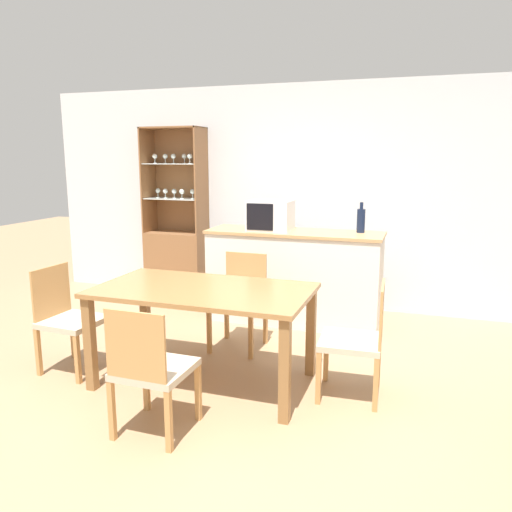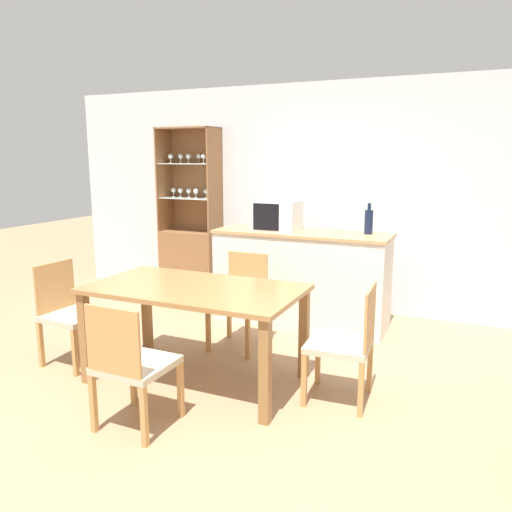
{
  "view_description": "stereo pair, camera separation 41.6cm",
  "coord_description": "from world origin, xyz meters",
  "px_view_note": "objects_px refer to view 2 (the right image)",
  "views": [
    {
      "loc": [
        1.23,
        -3.06,
        1.73
      ],
      "look_at": [
        -0.17,
        1.1,
        0.86
      ],
      "focal_mm": 35.0,
      "sensor_mm": 36.0,
      "label": 1
    },
    {
      "loc": [
        1.62,
        -2.91,
        1.73
      ],
      "look_at": [
        -0.17,
        1.1,
        0.86
      ],
      "focal_mm": 35.0,
      "sensor_mm": 36.0,
      "label": 2
    }
  ],
  "objects_px": {
    "dining_chair_head_near": "(132,365)",
    "wine_bottle": "(369,221)",
    "dining_table": "(195,299)",
    "display_cabinet": "(191,248)",
    "dining_chair_head_far": "(240,301)",
    "microwave": "(278,216)",
    "dining_chair_side_left_near": "(70,313)",
    "dining_chair_side_right_far": "(345,343)"
  },
  "relations": [
    {
      "from": "dining_chair_side_left_near",
      "to": "dining_chair_head_near",
      "type": "bearing_deg",
      "value": 63.77
    },
    {
      "from": "dining_chair_head_far",
      "to": "display_cabinet",
      "type": "bearing_deg",
      "value": -44.19
    },
    {
      "from": "display_cabinet",
      "to": "dining_chair_head_near",
      "type": "xyz_separation_m",
      "value": [
        1.34,
        -2.94,
        -0.16
      ]
    },
    {
      "from": "wine_bottle",
      "to": "dining_chair_side_left_near",
      "type": "bearing_deg",
      "value": -137.84
    },
    {
      "from": "microwave",
      "to": "dining_chair_head_far",
      "type": "bearing_deg",
      "value": -92.05
    },
    {
      "from": "display_cabinet",
      "to": "dining_chair_head_near",
      "type": "height_order",
      "value": "display_cabinet"
    },
    {
      "from": "dining_table",
      "to": "microwave",
      "type": "height_order",
      "value": "microwave"
    },
    {
      "from": "display_cabinet",
      "to": "dining_chair_side_right_far",
      "type": "height_order",
      "value": "display_cabinet"
    },
    {
      "from": "dining_chair_head_far",
      "to": "dining_chair_side_left_near",
      "type": "height_order",
      "value": "same"
    },
    {
      "from": "dining_chair_head_near",
      "to": "wine_bottle",
      "type": "bearing_deg",
      "value": 70.38
    },
    {
      "from": "dining_table",
      "to": "wine_bottle",
      "type": "height_order",
      "value": "wine_bottle"
    },
    {
      "from": "dining_chair_side_left_near",
      "to": "wine_bottle",
      "type": "bearing_deg",
      "value": 135.6
    },
    {
      "from": "dining_chair_side_right_far",
      "to": "dining_table",
      "type": "bearing_deg",
      "value": 93.96
    },
    {
      "from": "dining_table",
      "to": "dining_chair_side_left_near",
      "type": "bearing_deg",
      "value": -173.4
    },
    {
      "from": "dining_chair_head_near",
      "to": "dining_chair_side_right_far",
      "type": "distance_m",
      "value": 1.47
    },
    {
      "from": "dining_chair_head_near",
      "to": "dining_chair_head_far",
      "type": "height_order",
      "value": "same"
    },
    {
      "from": "wine_bottle",
      "to": "microwave",
      "type": "bearing_deg",
      "value": -171.59
    },
    {
      "from": "dining_chair_head_near",
      "to": "dining_chair_side_right_far",
      "type": "bearing_deg",
      "value": 39.63
    },
    {
      "from": "dining_chair_side_left_near",
      "to": "microwave",
      "type": "xyz_separation_m",
      "value": [
        1.18,
        1.76,
        0.7
      ]
    },
    {
      "from": "dining_chair_side_right_far",
      "to": "wine_bottle",
      "type": "bearing_deg",
      "value": 4.03
    },
    {
      "from": "dining_chair_head_near",
      "to": "dining_chair_side_left_near",
      "type": "height_order",
      "value": "same"
    },
    {
      "from": "dining_chair_side_left_near",
      "to": "dining_chair_head_far",
      "type": "bearing_deg",
      "value": 132.11
    },
    {
      "from": "dining_chair_side_left_near",
      "to": "dining_chair_side_right_far",
      "type": "bearing_deg",
      "value": 100.17
    },
    {
      "from": "display_cabinet",
      "to": "dining_chair_head_far",
      "type": "xyz_separation_m",
      "value": [
        1.34,
        -1.36,
        -0.16
      ]
    },
    {
      "from": "display_cabinet",
      "to": "microwave",
      "type": "xyz_separation_m",
      "value": [
        1.37,
        -0.52,
        0.54
      ]
    },
    {
      "from": "dining_chair_head_far",
      "to": "dining_chair_side_right_far",
      "type": "bearing_deg",
      "value": 151.75
    },
    {
      "from": "dining_chair_head_far",
      "to": "wine_bottle",
      "type": "xyz_separation_m",
      "value": [
        0.95,
        0.98,
        0.67
      ]
    },
    {
      "from": "dining_chair_head_far",
      "to": "microwave",
      "type": "relative_size",
      "value": 1.93
    },
    {
      "from": "display_cabinet",
      "to": "dining_chair_head_far",
      "type": "bearing_deg",
      "value": -45.43
    },
    {
      "from": "dining_chair_head_near",
      "to": "dining_chair_side_right_far",
      "type": "relative_size",
      "value": 1.0
    },
    {
      "from": "dining_chair_head_far",
      "to": "microwave",
      "type": "distance_m",
      "value": 1.1
    },
    {
      "from": "dining_chair_side_right_far",
      "to": "wine_bottle",
      "type": "relative_size",
      "value": 2.78
    },
    {
      "from": "display_cabinet",
      "to": "dining_chair_head_far",
      "type": "distance_m",
      "value": 1.92
    },
    {
      "from": "dining_table",
      "to": "dining_chair_side_left_near",
      "type": "distance_m",
      "value": 1.18
    },
    {
      "from": "microwave",
      "to": "wine_bottle",
      "type": "height_order",
      "value": "microwave"
    },
    {
      "from": "display_cabinet",
      "to": "dining_chair_side_left_near",
      "type": "distance_m",
      "value": 2.3
    },
    {
      "from": "dining_chair_head_far",
      "to": "wine_bottle",
      "type": "height_order",
      "value": "wine_bottle"
    },
    {
      "from": "dining_chair_side_right_far",
      "to": "dining_chair_side_left_near",
      "type": "relative_size",
      "value": 1.0
    },
    {
      "from": "display_cabinet",
      "to": "dining_table",
      "type": "bearing_deg",
      "value": -58.02
    },
    {
      "from": "dining_chair_head_near",
      "to": "microwave",
      "type": "relative_size",
      "value": 1.93
    },
    {
      "from": "dining_chair_head_near",
      "to": "dining_chair_head_far",
      "type": "xyz_separation_m",
      "value": [
        0.0,
        1.57,
        0.0
      ]
    },
    {
      "from": "dining_chair_side_right_far",
      "to": "wine_bottle",
      "type": "distance_m",
      "value": 1.77
    }
  ]
}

